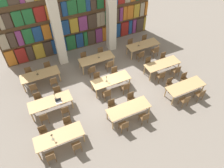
% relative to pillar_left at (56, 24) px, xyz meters
% --- Properties ---
extents(ground_plane, '(40.00, 40.00, 0.00)m').
position_rel_pillar_left_xyz_m(ground_plane, '(1.88, -3.87, -3.00)').
color(ground_plane, gray).
extents(bookshelf_bank, '(11.09, 0.35, 5.50)m').
position_rel_pillar_left_xyz_m(bookshelf_bank, '(1.86, 1.16, -0.44)').
color(bookshelf_bank, brown).
rests_on(bookshelf_bank, ground_plane).
extents(pillar_left, '(0.56, 0.56, 6.00)m').
position_rel_pillar_left_xyz_m(pillar_left, '(0.00, 0.00, 0.00)').
color(pillar_left, silver).
rests_on(pillar_left, ground_plane).
extents(pillar_center, '(0.56, 0.56, 6.00)m').
position_rel_pillar_left_xyz_m(pillar_center, '(3.75, 0.00, 0.00)').
color(pillar_center, silver).
rests_on(pillar_center, ground_plane).
extents(reading_table_0, '(2.38, 0.87, 0.76)m').
position_rel_pillar_left_xyz_m(reading_table_0, '(-1.96, -6.24, -2.31)').
color(reading_table_0, tan).
rests_on(reading_table_0, ground_plane).
extents(chair_0, '(0.42, 0.40, 0.88)m').
position_rel_pillar_left_xyz_m(chair_0, '(-2.60, -6.96, -2.52)').
color(chair_0, brown).
rests_on(chair_0, ground_plane).
extents(chair_1, '(0.42, 0.40, 0.88)m').
position_rel_pillar_left_xyz_m(chair_1, '(-2.60, -5.53, -2.52)').
color(chair_1, brown).
rests_on(chair_1, ground_plane).
extents(chair_2, '(0.42, 0.40, 0.88)m').
position_rel_pillar_left_xyz_m(chair_2, '(-1.33, -6.96, -2.52)').
color(chair_2, brown).
rests_on(chair_2, ground_plane).
extents(chair_3, '(0.42, 0.40, 0.88)m').
position_rel_pillar_left_xyz_m(chair_3, '(-1.33, -5.53, -2.52)').
color(chair_3, brown).
rests_on(chair_3, ground_plane).
extents(desk_lamp_0, '(0.14, 0.14, 0.44)m').
position_rel_pillar_left_xyz_m(desk_lamp_0, '(-2.25, -6.29, -1.94)').
color(desk_lamp_0, brown).
rests_on(desk_lamp_0, reading_table_0).
extents(reading_table_1, '(2.38, 0.87, 0.76)m').
position_rel_pillar_left_xyz_m(reading_table_1, '(1.89, -6.17, -2.31)').
color(reading_table_1, tan).
rests_on(reading_table_1, ground_plane).
extents(chair_4, '(0.42, 0.40, 0.88)m').
position_rel_pillar_left_xyz_m(chair_4, '(1.25, -6.89, -2.52)').
color(chair_4, brown).
rests_on(chair_4, ground_plane).
extents(chair_5, '(0.42, 0.40, 0.88)m').
position_rel_pillar_left_xyz_m(chair_5, '(1.25, -5.45, -2.52)').
color(chair_5, brown).
rests_on(chair_5, ground_plane).
extents(chair_6, '(0.42, 0.40, 0.88)m').
position_rel_pillar_left_xyz_m(chair_6, '(2.47, -6.89, -2.52)').
color(chair_6, brown).
rests_on(chair_6, ground_plane).
extents(chair_7, '(0.42, 0.40, 0.88)m').
position_rel_pillar_left_xyz_m(chair_7, '(2.47, -5.45, -2.52)').
color(chair_7, brown).
rests_on(chair_7, ground_plane).
extents(reading_table_2, '(2.38, 0.87, 0.76)m').
position_rel_pillar_left_xyz_m(reading_table_2, '(5.70, -6.16, -2.31)').
color(reading_table_2, tan).
rests_on(reading_table_2, ground_plane).
extents(chair_8, '(0.42, 0.40, 0.88)m').
position_rel_pillar_left_xyz_m(chair_8, '(5.16, -6.87, -2.52)').
color(chair_8, brown).
rests_on(chair_8, ground_plane).
extents(chair_9, '(0.42, 0.40, 0.88)m').
position_rel_pillar_left_xyz_m(chair_9, '(5.16, -5.44, -2.52)').
color(chair_9, brown).
rests_on(chair_9, ground_plane).
extents(chair_10, '(0.42, 0.40, 0.88)m').
position_rel_pillar_left_xyz_m(chair_10, '(6.26, -6.87, -2.52)').
color(chair_10, brown).
rests_on(chair_10, ground_plane).
extents(chair_11, '(0.42, 0.40, 0.88)m').
position_rel_pillar_left_xyz_m(chair_11, '(6.26, -5.44, -2.52)').
color(chair_11, brown).
rests_on(chair_11, ground_plane).
extents(reading_table_3, '(2.38, 0.87, 0.76)m').
position_rel_pillar_left_xyz_m(reading_table_3, '(-1.81, -3.92, -2.31)').
color(reading_table_3, tan).
rests_on(reading_table_3, ground_plane).
extents(chair_12, '(0.42, 0.40, 0.88)m').
position_rel_pillar_left_xyz_m(chair_12, '(-2.37, -4.64, -2.52)').
color(chair_12, brown).
rests_on(chair_12, ground_plane).
extents(chair_13, '(0.42, 0.40, 0.88)m').
position_rel_pillar_left_xyz_m(chair_13, '(-2.37, -3.21, -2.52)').
color(chair_13, brown).
rests_on(chair_13, ground_plane).
extents(chair_14, '(0.42, 0.40, 0.88)m').
position_rel_pillar_left_xyz_m(chair_14, '(-1.22, -4.64, -2.52)').
color(chair_14, brown).
rests_on(chair_14, ground_plane).
extents(chair_15, '(0.42, 0.40, 0.88)m').
position_rel_pillar_left_xyz_m(chair_15, '(-1.22, -3.21, -2.52)').
color(chair_15, brown).
rests_on(chair_15, ground_plane).
extents(desk_lamp_1, '(0.14, 0.14, 0.48)m').
position_rel_pillar_left_xyz_m(desk_lamp_1, '(-1.48, -3.88, -1.91)').
color(desk_lamp_1, brown).
rests_on(desk_lamp_1, reading_table_3).
extents(laptop, '(0.32, 0.22, 0.21)m').
position_rel_pillar_left_xyz_m(laptop, '(-1.38, -4.16, -2.20)').
color(laptop, silver).
rests_on(laptop, reading_table_3).
extents(reading_table_4, '(2.38, 0.87, 0.76)m').
position_rel_pillar_left_xyz_m(reading_table_4, '(1.95, -3.80, -2.31)').
color(reading_table_4, tan).
rests_on(reading_table_4, ground_plane).
extents(chair_16, '(0.42, 0.40, 0.88)m').
position_rel_pillar_left_xyz_m(chair_16, '(1.35, -4.52, -2.52)').
color(chair_16, brown).
rests_on(chair_16, ground_plane).
extents(chair_17, '(0.42, 0.40, 0.88)m').
position_rel_pillar_left_xyz_m(chair_17, '(1.35, -3.09, -2.52)').
color(chair_17, brown).
rests_on(chair_17, ground_plane).
extents(chair_18, '(0.42, 0.40, 0.88)m').
position_rel_pillar_left_xyz_m(chair_18, '(2.57, -4.52, -2.52)').
color(chair_18, brown).
rests_on(chair_18, ground_plane).
extents(chair_19, '(0.42, 0.40, 0.88)m').
position_rel_pillar_left_xyz_m(chair_19, '(2.57, -3.09, -2.52)').
color(chair_19, brown).
rests_on(chair_19, ground_plane).
extents(desk_lamp_2, '(0.14, 0.14, 0.43)m').
position_rel_pillar_left_xyz_m(desk_lamp_2, '(1.65, -3.82, -1.95)').
color(desk_lamp_2, brown).
rests_on(desk_lamp_2, reading_table_4).
extents(reading_table_5, '(2.38, 0.87, 0.76)m').
position_rel_pillar_left_xyz_m(reading_table_5, '(5.62, -3.89, -2.31)').
color(reading_table_5, tan).
rests_on(reading_table_5, ground_plane).
extents(chair_20, '(0.42, 0.40, 0.88)m').
position_rel_pillar_left_xyz_m(chair_20, '(5.06, -4.61, -2.52)').
color(chair_20, brown).
rests_on(chair_20, ground_plane).
extents(chair_21, '(0.42, 0.40, 0.88)m').
position_rel_pillar_left_xyz_m(chair_21, '(5.06, -3.17, -2.52)').
color(chair_21, brown).
rests_on(chair_21, ground_plane).
extents(chair_22, '(0.42, 0.40, 0.88)m').
position_rel_pillar_left_xyz_m(chair_22, '(6.26, -4.61, -2.52)').
color(chair_22, brown).
rests_on(chair_22, ground_plane).
extents(chair_23, '(0.42, 0.40, 0.88)m').
position_rel_pillar_left_xyz_m(chair_23, '(6.26, -3.17, -2.52)').
color(chair_23, brown).
rests_on(chair_23, ground_plane).
extents(reading_table_6, '(2.38, 0.87, 0.76)m').
position_rel_pillar_left_xyz_m(reading_table_6, '(-1.85, -1.49, -2.31)').
color(reading_table_6, tan).
rests_on(reading_table_6, ground_plane).
extents(chair_24, '(0.42, 0.40, 0.88)m').
position_rel_pillar_left_xyz_m(chair_24, '(-2.45, -2.21, -2.52)').
color(chair_24, brown).
rests_on(chair_24, ground_plane).
extents(chair_25, '(0.42, 0.40, 0.88)m').
position_rel_pillar_left_xyz_m(chair_25, '(-2.45, -0.77, -2.52)').
color(chair_25, brown).
rests_on(chair_25, ground_plane).
extents(chair_26, '(0.42, 0.40, 0.88)m').
position_rel_pillar_left_xyz_m(chair_26, '(-1.21, -2.21, -2.52)').
color(chair_26, brown).
rests_on(chair_26, ground_plane).
extents(chair_27, '(0.42, 0.40, 0.88)m').
position_rel_pillar_left_xyz_m(chair_27, '(-1.21, -0.77, -2.52)').
color(chair_27, brown).
rests_on(chair_27, ground_plane).
extents(desk_lamp_3, '(0.14, 0.14, 0.45)m').
position_rel_pillar_left_xyz_m(desk_lamp_3, '(-1.97, -1.45, -1.94)').
color(desk_lamp_3, brown).
rests_on(desk_lamp_3, reading_table_6).
extents(reading_table_7, '(2.38, 0.87, 0.76)m').
position_rel_pillar_left_xyz_m(reading_table_7, '(1.94, -1.53, -2.31)').
color(reading_table_7, tan).
rests_on(reading_table_7, ground_plane).
extents(chair_28, '(0.42, 0.40, 0.88)m').
position_rel_pillar_left_xyz_m(chair_28, '(1.30, -2.25, -2.52)').
color(chair_28, brown).
rests_on(chair_28, ground_plane).
extents(chair_29, '(0.42, 0.40, 0.88)m').
position_rel_pillar_left_xyz_m(chair_29, '(1.30, -0.81, -2.52)').
color(chair_29, brown).
rests_on(chair_29, ground_plane).
extents(chair_30, '(0.42, 0.40, 0.88)m').
position_rel_pillar_left_xyz_m(chair_30, '(2.57, -2.25, -2.52)').
color(chair_30, brown).
rests_on(chair_30, ground_plane).
extents(chair_31, '(0.42, 0.40, 0.88)m').
position_rel_pillar_left_xyz_m(chair_31, '(2.57, -0.81, -2.52)').
color(chair_31, brown).
rests_on(chair_31, ground_plane).
extents(desk_lamp_4, '(0.14, 0.14, 0.48)m').
position_rel_pillar_left_xyz_m(desk_lamp_4, '(2.11, -1.56, -1.91)').
color(desk_lamp_4, brown).
rests_on(desk_lamp_4, reading_table_7).
extents(reading_table_8, '(2.38, 0.87, 0.76)m').
position_rel_pillar_left_xyz_m(reading_table_8, '(5.58, -1.52, -2.31)').
color(reading_table_8, tan).
rests_on(reading_table_8, ground_plane).
extents(chair_32, '(0.42, 0.40, 0.88)m').
position_rel_pillar_left_xyz_m(chair_32, '(4.98, -2.24, -2.52)').
color(chair_32, brown).
rests_on(chair_32, ground_plane).
extents(chair_33, '(0.42, 0.40, 0.88)m').
position_rel_pillar_left_xyz_m(chair_33, '(4.98, -0.80, -2.52)').
color(chair_33, brown).
rests_on(chair_33, ground_plane).
extents(chair_34, '(0.42, 0.40, 0.88)m').
position_rel_pillar_left_xyz_m(chair_34, '(6.19, -2.24, -2.52)').
color(chair_34, brown).
rests_on(chair_34, ground_plane).
extents(chair_35, '(0.42, 0.40, 0.88)m').
position_rel_pillar_left_xyz_m(chair_35, '(6.19, -0.80, -2.52)').
color(chair_35, brown).
rests_on(chair_35, ground_plane).
extents(desk_lamp_5, '(0.14, 0.14, 0.43)m').
position_rel_pillar_left_xyz_m(desk_lamp_5, '(5.20, -1.53, -1.95)').
color(desk_lamp_5, brown).
rests_on(desk_lamp_5, reading_table_8).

